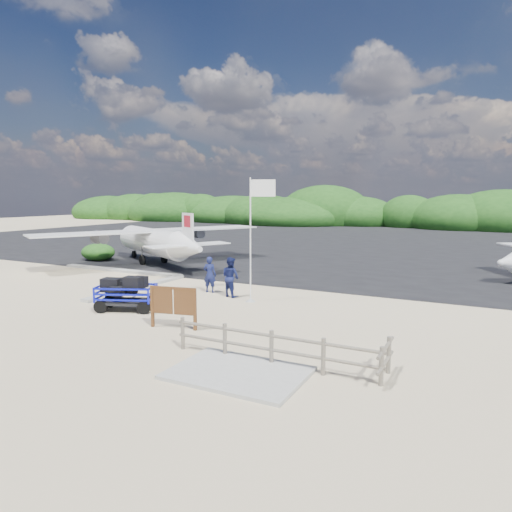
{
  "coord_description": "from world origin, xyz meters",
  "views": [
    {
      "loc": [
        11.15,
        -16.02,
        4.68
      ],
      "look_at": [
        1.08,
        3.69,
        1.74
      ],
      "focal_mm": 32.0,
      "sensor_mm": 36.0,
      "label": 1
    }
  ],
  "objects_px": {
    "signboard": "(174,328)",
    "flagpole": "(251,301)",
    "aircraft_small": "(245,235)",
    "crew_b": "(231,277)",
    "baggage_cart": "(127,310)",
    "crew_a": "(210,275)",
    "aircraft_large": "(498,258)"
  },
  "relations": [
    {
      "from": "signboard",
      "to": "flagpole",
      "type": "bearing_deg",
      "value": 72.77
    },
    {
      "from": "flagpole",
      "to": "signboard",
      "type": "bearing_deg",
      "value": -95.81
    },
    {
      "from": "aircraft_small",
      "to": "crew_b",
      "type": "bearing_deg",
      "value": 85.63
    },
    {
      "from": "baggage_cart",
      "to": "crew_a",
      "type": "distance_m",
      "value": 4.76
    },
    {
      "from": "crew_b",
      "to": "aircraft_small",
      "type": "distance_m",
      "value": 33.62
    },
    {
      "from": "crew_a",
      "to": "aircraft_small",
      "type": "height_order",
      "value": "crew_a"
    },
    {
      "from": "baggage_cart",
      "to": "crew_a",
      "type": "height_order",
      "value": "crew_a"
    },
    {
      "from": "crew_b",
      "to": "crew_a",
      "type": "bearing_deg",
      "value": 2.74
    },
    {
      "from": "signboard",
      "to": "crew_a",
      "type": "relative_size",
      "value": 1.06
    },
    {
      "from": "flagpole",
      "to": "crew_b",
      "type": "distance_m",
      "value": 1.66
    },
    {
      "from": "baggage_cart",
      "to": "signboard",
      "type": "relative_size",
      "value": 1.33
    },
    {
      "from": "flagpole",
      "to": "aircraft_small",
      "type": "distance_m",
      "value": 34.64
    },
    {
      "from": "flagpole",
      "to": "aircraft_large",
      "type": "distance_m",
      "value": 23.17
    },
    {
      "from": "signboard",
      "to": "aircraft_small",
      "type": "relative_size",
      "value": 0.25
    },
    {
      "from": "baggage_cart",
      "to": "aircraft_large",
      "type": "distance_m",
      "value": 28.22
    },
    {
      "from": "crew_a",
      "to": "aircraft_large",
      "type": "xyz_separation_m",
      "value": [
        12.7,
        20.07,
        -0.88
      ]
    },
    {
      "from": "crew_a",
      "to": "aircraft_small",
      "type": "distance_m",
      "value": 32.7
    },
    {
      "from": "aircraft_small",
      "to": "flagpole",
      "type": "bearing_deg",
      "value": 87.18
    },
    {
      "from": "crew_b",
      "to": "aircraft_large",
      "type": "xyz_separation_m",
      "value": [
        11.33,
        20.41,
        -0.93
      ]
    },
    {
      "from": "signboard",
      "to": "aircraft_large",
      "type": "distance_m",
      "value": 27.86
    },
    {
      "from": "signboard",
      "to": "aircraft_large",
      "type": "height_order",
      "value": "aircraft_large"
    },
    {
      "from": "flagpole",
      "to": "aircraft_large",
      "type": "relative_size",
      "value": 0.35
    },
    {
      "from": "baggage_cart",
      "to": "flagpole",
      "type": "bearing_deg",
      "value": 22.19
    },
    {
      "from": "signboard",
      "to": "crew_a",
      "type": "height_order",
      "value": "crew_a"
    },
    {
      "from": "signboard",
      "to": "baggage_cart",
      "type": "bearing_deg",
      "value": 148.67
    },
    {
      "from": "flagpole",
      "to": "aircraft_large",
      "type": "xyz_separation_m",
      "value": [
        10.03,
        20.89,
        0.0
      ]
    },
    {
      "from": "signboard",
      "to": "crew_a",
      "type": "distance_m",
      "value": 6.19
    },
    {
      "from": "aircraft_large",
      "to": "aircraft_small",
      "type": "distance_m",
      "value": 28.36
    },
    {
      "from": "aircraft_large",
      "to": "aircraft_small",
      "type": "relative_size",
      "value": 2.12
    },
    {
      "from": "baggage_cart",
      "to": "crew_b",
      "type": "relative_size",
      "value": 1.34
    },
    {
      "from": "crew_b",
      "to": "aircraft_large",
      "type": "height_order",
      "value": "aircraft_large"
    },
    {
      "from": "flagpole",
      "to": "crew_a",
      "type": "distance_m",
      "value": 2.93
    }
  ]
}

